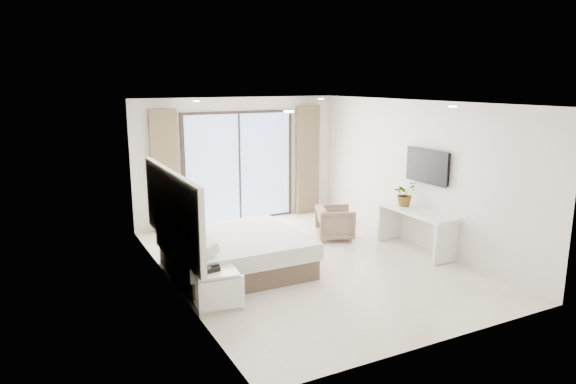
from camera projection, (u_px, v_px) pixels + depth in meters
name	position (u px, v px, depth m)	size (l,w,h in m)	color
ground	(308.00, 262.00, 8.77)	(6.20, 6.20, 0.00)	beige
room_shell	(277.00, 165.00, 9.00)	(4.62, 6.22, 2.72)	silver
bed	(235.00, 253.00, 8.31)	(2.11, 2.01, 0.73)	brown
nightstand	(216.00, 289.00, 6.97)	(0.62, 0.54, 0.52)	white
phone	(211.00, 269.00, 6.91)	(0.20, 0.15, 0.07)	black
console_desk	(416.00, 221.00, 9.25)	(0.53, 1.69, 0.77)	white
plant	(405.00, 196.00, 9.47)	(0.41, 0.46, 0.36)	#33662D
armchair	(335.00, 221.00, 10.02)	(0.68, 0.64, 0.70)	#856557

